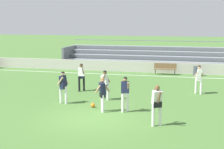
# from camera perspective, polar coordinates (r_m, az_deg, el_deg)

# --- Properties ---
(ground_plane) EXTENTS (160.00, 160.00, 0.00)m
(ground_plane) POSITION_cam_1_polar(r_m,az_deg,el_deg) (15.00, -3.63, -7.51)
(ground_plane) COLOR #477033
(field_line_sideline) EXTENTS (44.00, 0.12, 0.01)m
(field_line_sideline) POSITION_cam_1_polar(r_m,az_deg,el_deg) (26.53, 4.18, -0.13)
(field_line_sideline) COLOR white
(field_line_sideline) RESTS_ON ground
(sideline_wall) EXTENTS (48.00, 0.16, 0.90)m
(sideline_wall) POSITION_cam_1_polar(r_m,az_deg,el_deg) (28.10, 4.76, 1.32)
(sideline_wall) COLOR #BCB7AD
(sideline_wall) RESTS_ON ground
(bleacher_stand) EXTENTS (21.31, 3.63, 2.47)m
(bleacher_stand) POSITION_cam_1_polar(r_m,az_deg,el_deg) (30.11, 11.78, 2.81)
(bleacher_stand) COLOR #9EA3AD
(bleacher_stand) RESTS_ON ground
(bench_near_bin) EXTENTS (1.80, 0.40, 0.90)m
(bench_near_bin) POSITION_cam_1_polar(r_m,az_deg,el_deg) (27.13, 9.15, 1.14)
(bench_near_bin) COLOR brown
(bench_near_bin) RESTS_ON ground
(trash_bin) EXTENTS (0.55, 0.55, 0.78)m
(trash_bin) POSITION_cam_1_polar(r_m,az_deg,el_deg) (26.94, 14.40, 0.57)
(trash_bin) COLOR #3D424C
(trash_bin) RESTS_ON ground
(player_dark_deep_cover) EXTENTS (0.46, 0.53, 1.72)m
(player_dark_deep_cover) POSITION_cam_1_polar(r_m,az_deg,el_deg) (15.73, 2.28, -2.85)
(player_dark_deep_cover) COLOR white
(player_dark_deep_cover) RESTS_ON ground
(player_dark_wide_right) EXTENTS (0.66, 0.49, 1.65)m
(player_dark_wide_right) POSITION_cam_1_polar(r_m,az_deg,el_deg) (15.77, -1.64, -3.00)
(player_dark_wide_right) COLOR white
(player_dark_wide_right) RESTS_ON ground
(player_white_pressing_high) EXTENTS (0.53, 0.52, 1.65)m
(player_white_pressing_high) POSITION_cam_1_polar(r_m,az_deg,el_deg) (18.13, -1.24, -1.38)
(player_white_pressing_high) COLOR white
(player_white_pressing_high) RESTS_ON ground
(player_white_on_ball) EXTENTS (0.63, 0.45, 1.72)m
(player_white_on_ball) POSITION_cam_1_polar(r_m,az_deg,el_deg) (20.27, 14.75, -0.39)
(player_white_on_ball) COLOR white
(player_white_on_ball) RESTS_ON ground
(player_dark_wide_left) EXTENTS (0.52, 0.55, 1.72)m
(player_dark_wide_left) POSITION_cam_1_polar(r_m,az_deg,el_deg) (17.50, -8.42, -1.70)
(player_dark_wide_left) COLOR white
(player_dark_wide_left) RESTS_ON ground
(player_white_overlapping) EXTENTS (0.44, 0.59, 1.72)m
(player_white_overlapping) POSITION_cam_1_polar(r_m,az_deg,el_deg) (20.48, -5.29, -0.03)
(player_white_overlapping) COLOR black
(player_white_overlapping) RESTS_ON ground
(player_white_dropping_back) EXTENTS (0.48, 0.62, 1.73)m
(player_white_dropping_back) POSITION_cam_1_polar(r_m,az_deg,el_deg) (13.77, 7.76, -4.65)
(player_white_dropping_back) COLOR white
(player_white_dropping_back) RESTS_ON ground
(soccer_ball) EXTENTS (0.22, 0.22, 0.22)m
(soccer_ball) POSITION_cam_1_polar(r_m,az_deg,el_deg) (16.77, -3.32, -5.31)
(soccer_ball) COLOR orange
(soccer_ball) RESTS_ON ground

